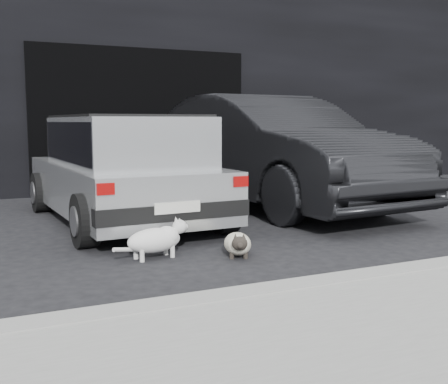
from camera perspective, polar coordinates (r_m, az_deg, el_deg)
name	(u,v)px	position (r m, az deg, el deg)	size (l,w,h in m)	color
ground	(165,235)	(6.45, -6.02, -4.40)	(80.00, 80.00, 0.00)	black
building_facade	(113,64)	(12.41, -11.22, 12.65)	(34.00, 4.00, 5.00)	black
garage_opening	(142,121)	(10.42, -8.29, 7.17)	(4.00, 0.10, 2.60)	black
curb	(392,276)	(4.73, 16.74, -8.20)	(18.00, 0.25, 0.12)	gray
silver_hatchback	(124,164)	(7.24, -10.17, 2.77)	(1.95, 3.77, 1.37)	silver
second_car	(270,151)	(8.55, 4.71, 4.19)	(1.79, 5.13, 1.69)	black
cat_siamese	(238,244)	(5.42, 1.42, -5.27)	(0.44, 0.74, 0.27)	beige
cat_white	(158,239)	(5.38, -6.75, -4.75)	(0.79, 0.34, 0.38)	silver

